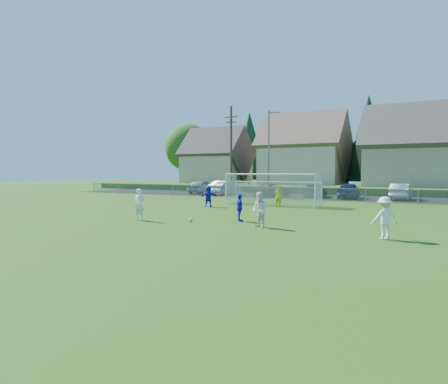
# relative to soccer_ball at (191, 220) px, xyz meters

# --- Properties ---
(ground) EXTENTS (160.00, 160.00, 0.00)m
(ground) POSITION_rel_soccer_ball_xyz_m (-0.03, -4.27, -0.11)
(ground) COLOR #193D0C
(ground) RESTS_ON ground
(asphalt_lot) EXTENTS (60.00, 60.00, 0.00)m
(asphalt_lot) POSITION_rel_soccer_ball_xyz_m (-0.03, 23.23, -0.10)
(asphalt_lot) COLOR black
(asphalt_lot) RESTS_ON ground
(grass_embankment) EXTENTS (70.00, 6.00, 0.80)m
(grass_embankment) POSITION_rel_soccer_ball_xyz_m (-0.03, 30.73, 0.29)
(grass_embankment) COLOR #1E420F
(grass_embankment) RESTS_ON ground
(soccer_ball) EXTENTS (0.22, 0.22, 0.22)m
(soccer_ball) POSITION_rel_soccer_ball_xyz_m (0.00, 0.00, 0.00)
(soccer_ball) COLOR white
(soccer_ball) RESTS_ON ground
(player_white_a) EXTENTS (0.69, 0.52, 1.72)m
(player_white_a) POSITION_rel_soccer_ball_xyz_m (-2.76, -0.88, 0.75)
(player_white_a) COLOR white
(player_white_a) RESTS_ON ground
(player_white_b) EXTENTS (1.01, 0.92, 1.68)m
(player_white_b) POSITION_rel_soccer_ball_xyz_m (4.10, -0.29, 0.73)
(player_white_b) COLOR white
(player_white_b) RESTS_ON ground
(player_white_c) EXTENTS (1.24, 1.11, 1.67)m
(player_white_c) POSITION_rel_soccer_ball_xyz_m (9.67, -0.83, 0.73)
(player_white_c) COLOR white
(player_white_c) RESTS_ON ground
(player_blue_a) EXTENTS (0.76, 0.90, 1.45)m
(player_blue_a) POSITION_rel_soccer_ball_xyz_m (2.21, 1.37, 0.61)
(player_blue_a) COLOR #1A15C9
(player_blue_a) RESTS_ON ground
(player_blue_b) EXTENTS (1.51, 0.85, 1.56)m
(player_blue_b) POSITION_rel_soccer_ball_xyz_m (-3.70, 7.98, 0.67)
(player_blue_b) COLOR #1A15C9
(player_blue_b) RESTS_ON ground
(goalkeeper) EXTENTS (0.60, 0.41, 1.61)m
(goalkeeper) POSITION_rel_soccer_ball_xyz_m (0.82, 10.66, 0.70)
(goalkeeper) COLOR yellow
(goalkeeper) RESTS_ON ground
(car_a) EXTENTS (2.50, 4.97, 1.62)m
(car_a) POSITION_rel_soccer_ball_xyz_m (-13.68, 23.00, 0.70)
(car_a) COLOR gray
(car_a) RESTS_ON ground
(car_b) EXTENTS (1.88, 4.91, 1.60)m
(car_b) POSITION_rel_soccer_ball_xyz_m (-10.16, 22.49, 0.69)
(car_b) COLOR silver
(car_b) RESTS_ON ground
(car_c) EXTENTS (2.79, 5.09, 1.35)m
(car_c) POSITION_rel_soccer_ball_xyz_m (-4.10, 21.93, 0.57)
(car_c) COLOR #5B0A1A
(car_c) RESTS_ON ground
(car_d) EXTENTS (2.37, 4.84, 1.36)m
(car_d) POSITION_rel_soccer_ball_xyz_m (0.07, 23.13, 0.57)
(car_d) COLOR black
(car_d) RESTS_ON ground
(car_e) EXTENTS (2.30, 4.75, 1.56)m
(car_e) POSITION_rel_soccer_ball_xyz_m (3.62, 22.40, 0.67)
(car_e) COLOR #111C3C
(car_e) RESTS_ON ground
(car_f) EXTENTS (1.63, 4.60, 1.51)m
(car_f) POSITION_rel_soccer_ball_xyz_m (8.24, 23.01, 0.65)
(car_f) COLOR #B1B1B1
(car_f) RESTS_ON ground
(soccer_goal) EXTENTS (7.42, 1.90, 2.50)m
(soccer_goal) POSITION_rel_soccer_ball_xyz_m (-0.03, 11.78, 1.52)
(soccer_goal) COLOR white
(soccer_goal) RESTS_ON ground
(chainlink_fence) EXTENTS (52.06, 0.06, 1.20)m
(chainlink_fence) POSITION_rel_soccer_ball_xyz_m (-0.03, 17.73, 0.52)
(chainlink_fence) COLOR gray
(chainlink_fence) RESTS_ON ground
(streetlight) EXTENTS (1.38, 0.18, 9.00)m
(streetlight) POSITION_rel_soccer_ball_xyz_m (-4.48, 21.73, 4.73)
(streetlight) COLOR slate
(streetlight) RESTS_ON ground
(utility_pole) EXTENTS (1.60, 0.26, 10.00)m
(utility_pole) POSITION_rel_soccer_ball_xyz_m (-9.53, 22.73, 5.04)
(utility_pole) COLOR #473321
(utility_pole) RESTS_ON ground
(houses_row) EXTENTS (53.90, 11.45, 13.27)m
(houses_row) POSITION_rel_soccer_ball_xyz_m (1.94, 38.19, 7.22)
(houses_row) COLOR tan
(houses_row) RESTS_ON ground
(tree_row) EXTENTS (65.98, 12.36, 13.80)m
(tree_row) POSITION_rel_soccer_ball_xyz_m (1.01, 44.46, 6.80)
(tree_row) COLOR #382616
(tree_row) RESTS_ON ground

